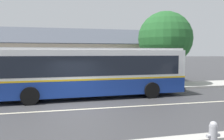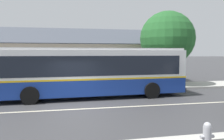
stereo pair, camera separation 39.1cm
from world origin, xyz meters
The scene contains 7 objects.
ground_plane centered at (0.00, 0.00, 0.00)m, with size 300.00×300.00×0.00m, color #38383A.
sidewalk_far centered at (0.00, 6.00, 0.07)m, with size 60.00×3.00×0.15m, color #ADAAA3.
lane_divider_stripe centered at (0.00, 0.00, 0.00)m, with size 60.00×0.16×0.01m, color beige.
community_building centered at (-2.70, 13.37, 1.94)m, with size 25.66×8.94×6.51m.
transit_bus centered at (0.91, 2.90, 1.68)m, with size 12.42×3.07×3.12m.
street_tree_primary centered at (8.04, 6.75, 4.07)m, with size 4.66×4.66×6.41m.
fire_hydrant centered at (3.60, -5.40, 0.43)m, with size 0.42×0.24×0.83m.
Camera 1 is at (-0.69, -10.82, 2.82)m, focal length 35.00 mm.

